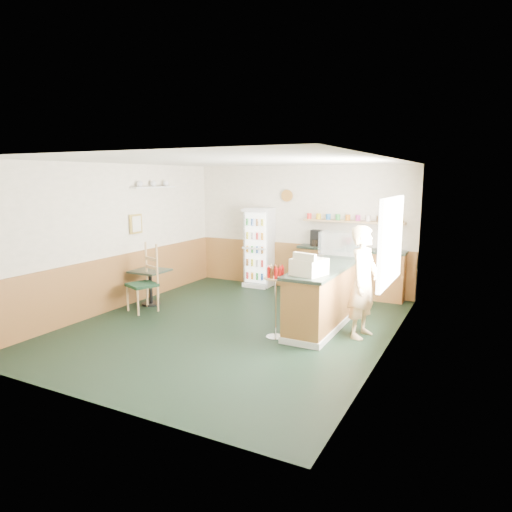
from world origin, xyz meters
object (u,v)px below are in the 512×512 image
Objects in this scene: display_case at (343,245)px; condiment_stand at (275,289)px; cafe_chair at (145,275)px; cafe_table at (150,280)px; cash_register at (309,267)px; drinks_fridge at (259,247)px; shopkeeper at (363,282)px.

display_case is 0.72× the size of condiment_stand.
display_case is at bearing 47.29° from cafe_chair.
display_case reaches higher than cafe_table.
cash_register is 0.40× the size of condiment_stand.
condiment_stand is at bearing -11.29° from cafe_table.
display_case is 1.81× the size of cash_register.
display_case reaches higher than condiment_stand.
drinks_fridge reaches higher than cafe_table.
drinks_fridge is 1.03× the size of shopkeeper.
drinks_fridge reaches higher than condiment_stand.
drinks_fridge is 1.59× the size of condiment_stand.
condiment_stand reaches higher than cafe_table.
cash_register is at bearing -90.00° from display_case.
drinks_fridge is 3.43m from condiment_stand.
shopkeeper is 1.35m from condiment_stand.
shopkeeper is (2.93, -2.27, -0.02)m from drinks_fridge.
condiment_stand is at bearing -104.04° from display_case.
cash_register and cafe_chair have the same top height.
display_case is at bearing 104.88° from cash_register.
cash_register is 0.90m from shopkeeper.
cafe_chair is at bearing 174.38° from condiment_stand.
condiment_stand is 3.00m from cafe_table.
condiment_stand is (-0.47, -1.89, -0.47)m from display_case.
condiment_stand is (-0.47, -0.17, -0.36)m from cash_register.
cafe_chair is at bearing 105.13° from shopkeeper.
drinks_fridge is 3.99× the size of cash_register.
cash_register is at bearing -7.01° from cafe_table.
cafe_table is 0.39m from cafe_chair.
drinks_fridge reaches higher than shopkeeper.
display_case is at bearing 39.19° from shopkeeper.
display_case is at bearing 21.03° from cafe_table.
cafe_table is at bearing 100.59° from shopkeeper.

